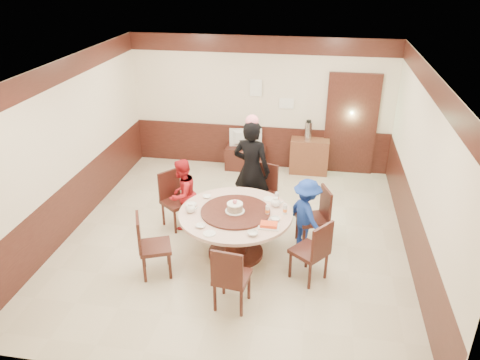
% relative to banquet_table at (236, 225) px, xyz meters
% --- Properties ---
extents(room, '(6.00, 6.04, 2.84)m').
position_rel_banquet_table_xyz_m(room, '(-0.08, 0.52, 0.55)').
color(room, beige).
rests_on(room, ground).
extents(banquet_table, '(1.71, 1.71, 0.78)m').
position_rel_banquet_table_xyz_m(banquet_table, '(0.00, 0.00, 0.00)').
color(banquet_table, '#391711').
rests_on(banquet_table, ground).
extents(chair_0, '(0.57, 0.57, 0.97)m').
position_rel_banquet_table_xyz_m(chair_0, '(1.17, 0.51, -0.23)').
color(chair_0, '#391711').
rests_on(chair_0, ground).
extents(chair_1, '(0.56, 0.57, 0.97)m').
position_rel_banquet_table_xyz_m(chair_1, '(0.25, 1.22, -0.23)').
color(chair_1, '#391711').
rests_on(chair_1, ground).
extents(chair_2, '(0.62, 0.62, 0.97)m').
position_rel_banquet_table_xyz_m(chair_2, '(-1.15, 0.70, -0.23)').
color(chair_2, '#391711').
rests_on(chair_2, ground).
extents(chair_3, '(0.58, 0.57, 0.97)m').
position_rel_banquet_table_xyz_m(chair_3, '(-1.08, -0.68, -0.23)').
color(chair_3, '#391711').
rests_on(chair_3, ground).
extents(chair_4, '(0.49, 0.50, 0.97)m').
position_rel_banquet_table_xyz_m(chair_4, '(0.16, -1.18, -0.23)').
color(chair_4, '#391711').
rests_on(chair_4, ground).
extents(chair_5, '(0.62, 0.62, 0.97)m').
position_rel_banquet_table_xyz_m(chair_5, '(1.15, -0.42, -0.23)').
color(chair_5, '#391711').
rests_on(chair_5, ground).
extents(person_standing, '(0.74, 0.57, 1.81)m').
position_rel_banquet_table_xyz_m(person_standing, '(0.06, 1.21, 0.37)').
color(person_standing, black).
rests_on(person_standing, ground).
extents(person_red, '(0.64, 0.72, 1.24)m').
position_rel_banquet_table_xyz_m(person_red, '(-1.03, 0.67, 0.09)').
color(person_red, '#B3171E').
rests_on(person_red, ground).
extents(person_blue, '(0.81, 0.88, 1.19)m').
position_rel_banquet_table_xyz_m(person_blue, '(1.05, 0.38, 0.06)').
color(person_blue, navy).
rests_on(person_blue, ground).
extents(birthday_cake, '(0.29, 0.29, 0.20)m').
position_rel_banquet_table_xyz_m(birthday_cake, '(-0.01, -0.02, 0.32)').
color(birthday_cake, white).
rests_on(birthday_cake, banquet_table).
extents(teapot_left, '(0.17, 0.15, 0.13)m').
position_rel_banquet_table_xyz_m(teapot_left, '(-0.66, -0.11, 0.28)').
color(teapot_left, white).
rests_on(teapot_left, banquet_table).
extents(teapot_right, '(0.17, 0.15, 0.13)m').
position_rel_banquet_table_xyz_m(teapot_right, '(0.57, 0.29, 0.28)').
color(teapot_right, white).
rests_on(teapot_right, banquet_table).
extents(bowl_0, '(0.13, 0.13, 0.03)m').
position_rel_banquet_table_xyz_m(bowl_0, '(-0.53, 0.39, 0.23)').
color(bowl_0, white).
rests_on(bowl_0, banquet_table).
extents(bowl_1, '(0.15, 0.15, 0.05)m').
position_rel_banquet_table_xyz_m(bowl_1, '(0.35, -0.58, 0.24)').
color(bowl_1, white).
rests_on(bowl_1, banquet_table).
extents(bowl_2, '(0.13, 0.13, 0.03)m').
position_rel_banquet_table_xyz_m(bowl_2, '(-0.41, -0.50, 0.23)').
color(bowl_2, white).
rests_on(bowl_2, banquet_table).
extents(bowl_3, '(0.14, 0.14, 0.04)m').
position_rel_banquet_table_xyz_m(bowl_3, '(0.61, -0.13, 0.24)').
color(bowl_3, white).
rests_on(bowl_3, banquet_table).
extents(bowl_4, '(0.16, 0.16, 0.04)m').
position_rel_banquet_table_xyz_m(bowl_4, '(-0.71, 0.07, 0.24)').
color(bowl_4, white).
rests_on(bowl_4, banquet_table).
extents(saucer_near, '(0.18, 0.18, 0.01)m').
position_rel_banquet_table_xyz_m(saucer_near, '(-0.25, -0.65, 0.22)').
color(saucer_near, white).
rests_on(saucer_near, banquet_table).
extents(saucer_far, '(0.18, 0.18, 0.01)m').
position_rel_banquet_table_xyz_m(saucer_far, '(0.45, 0.50, 0.22)').
color(saucer_far, white).
rests_on(saucer_far, banquet_table).
extents(shrimp_platter, '(0.30, 0.20, 0.06)m').
position_rel_banquet_table_xyz_m(shrimp_platter, '(0.54, -0.33, 0.24)').
color(shrimp_platter, white).
rests_on(shrimp_platter, banquet_table).
extents(bottle_0, '(0.06, 0.06, 0.16)m').
position_rel_banquet_table_xyz_m(bottle_0, '(0.48, -0.00, 0.30)').
color(bottle_0, silver).
rests_on(bottle_0, banquet_table).
extents(bottle_1, '(0.06, 0.06, 0.16)m').
position_rel_banquet_table_xyz_m(bottle_1, '(0.74, 0.07, 0.30)').
color(bottle_1, silver).
rests_on(bottle_1, banquet_table).
extents(bottle_2, '(0.06, 0.06, 0.16)m').
position_rel_banquet_table_xyz_m(bottle_2, '(0.58, 0.43, 0.30)').
color(bottle_2, silver).
rests_on(bottle_2, banquet_table).
extents(tv_stand, '(0.85, 0.45, 0.50)m').
position_rel_banquet_table_xyz_m(tv_stand, '(-0.37, 3.25, -0.28)').
color(tv_stand, '#391711').
rests_on(tv_stand, ground).
extents(television, '(0.70, 0.22, 0.40)m').
position_rel_banquet_table_xyz_m(television, '(-0.37, 3.25, 0.17)').
color(television, gray).
rests_on(television, tv_stand).
extents(side_cabinet, '(0.80, 0.40, 0.75)m').
position_rel_banquet_table_xyz_m(side_cabinet, '(1.00, 3.28, -0.16)').
color(side_cabinet, brown).
rests_on(side_cabinet, ground).
extents(thermos, '(0.15, 0.15, 0.38)m').
position_rel_banquet_table_xyz_m(thermos, '(0.94, 3.28, 0.41)').
color(thermos, silver).
rests_on(thermos, side_cabinet).
extents(notice_left, '(0.25, 0.00, 0.35)m').
position_rel_banquet_table_xyz_m(notice_left, '(-0.19, 3.46, 1.22)').
color(notice_left, white).
rests_on(notice_left, room).
extents(notice_right, '(0.30, 0.00, 0.22)m').
position_rel_banquet_table_xyz_m(notice_right, '(0.46, 3.46, 0.92)').
color(notice_right, white).
rests_on(notice_right, room).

